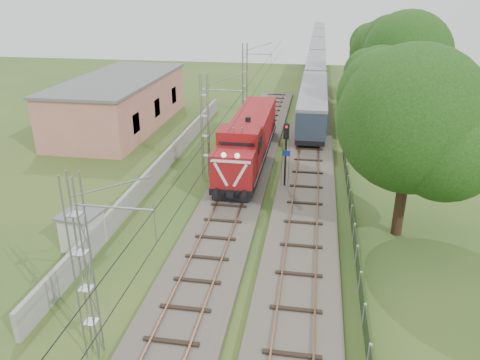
% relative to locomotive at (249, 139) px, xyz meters
% --- Properties ---
extents(ground, '(140.00, 140.00, 0.00)m').
position_rel_locomotive_xyz_m(ground, '(0.00, -14.86, -2.24)').
color(ground, '#2B511E').
rests_on(ground, ground).
extents(track_main, '(4.20, 70.00, 0.45)m').
position_rel_locomotive_xyz_m(track_main, '(0.00, -7.86, -2.06)').
color(track_main, '#6B6054').
rests_on(track_main, ground).
extents(track_side, '(4.20, 80.00, 0.45)m').
position_rel_locomotive_xyz_m(track_side, '(5.00, 5.14, -2.06)').
color(track_side, '#6B6054').
rests_on(track_side, ground).
extents(catenary, '(3.31, 70.00, 8.00)m').
position_rel_locomotive_xyz_m(catenary, '(-2.95, -2.86, 1.80)').
color(catenary, gray).
rests_on(catenary, ground).
extents(boundary_wall, '(0.25, 40.00, 1.50)m').
position_rel_locomotive_xyz_m(boundary_wall, '(-6.50, -2.86, -1.49)').
color(boundary_wall, '#9E9E99').
rests_on(boundary_wall, ground).
extents(station_building, '(8.40, 20.40, 5.22)m').
position_rel_locomotive_xyz_m(station_building, '(-15.00, 9.14, 0.39)').
color(station_building, tan).
rests_on(station_building, ground).
extents(fence, '(0.12, 32.00, 1.20)m').
position_rel_locomotive_xyz_m(fence, '(8.00, -11.86, -1.64)').
color(fence, black).
rests_on(fence, ground).
extents(locomotive, '(3.00, 17.15, 4.36)m').
position_rel_locomotive_xyz_m(locomotive, '(0.00, 0.00, 0.00)').
color(locomotive, black).
rests_on(locomotive, ground).
extents(coach_rake, '(2.83, 105.81, 3.27)m').
position_rel_locomotive_xyz_m(coach_rake, '(5.00, 56.65, 0.14)').
color(coach_rake, black).
rests_on(coach_rake, ground).
extents(signal_post, '(0.56, 0.44, 5.11)m').
position_rel_locomotive_xyz_m(signal_post, '(3.39, -4.84, 1.27)').
color(signal_post, black).
rests_on(signal_post, ground).
extents(relay_hut, '(2.39, 2.39, 2.19)m').
position_rel_locomotive_xyz_m(relay_hut, '(-7.40, -14.99, -1.14)').
color(relay_hut, beige).
rests_on(relay_hut, ground).
extents(tree_a, '(8.74, 8.33, 11.33)m').
position_rel_locomotive_xyz_m(tree_a, '(10.74, -10.43, 4.83)').
color(tree_a, '#382116').
rests_on(tree_a, ground).
extents(tree_b, '(9.22, 8.78, 11.95)m').
position_rel_locomotive_xyz_m(tree_b, '(14.01, 12.70, 5.22)').
color(tree_b, '#382116').
rests_on(tree_b, ground).
extents(tree_c, '(7.04, 6.70, 9.12)m').
position_rel_locomotive_xyz_m(tree_c, '(11.13, 7.71, 3.45)').
color(tree_c, '#382116').
rests_on(tree_c, ground).
extents(tree_d, '(7.88, 7.50, 10.21)m').
position_rel_locomotive_xyz_m(tree_d, '(12.90, 24.94, 4.12)').
color(tree_d, '#382116').
rests_on(tree_d, ground).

